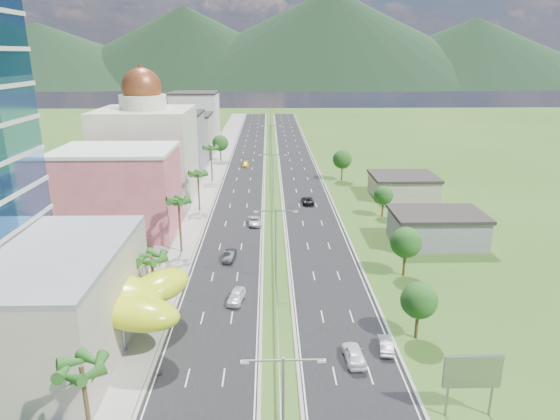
{
  "coord_description": "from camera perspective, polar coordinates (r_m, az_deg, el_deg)",
  "views": [
    {
      "loc": [
        -0.94,
        -55.35,
        31.47
      ],
      "look_at": [
        0.89,
        22.48,
        7.0
      ],
      "focal_mm": 32.0,
      "sensor_mm": 36.0,
      "label": 1
    }
  ],
  "objects": [
    {
      "name": "streetlight_median_e",
      "position": [
        196.91,
        -1.08,
        10.23
      ],
      "size": [
        6.04,
        0.25,
        11.0
      ],
      "color": "gray",
      "rests_on": "ground"
    },
    {
      "name": "road_right",
      "position": [
        148.96,
        1.94,
        5.25
      ],
      "size": [
        11.0,
        260.0,
        0.04
      ],
      "primitive_type": "cube",
      "color": "black",
      "rests_on": "ground"
    },
    {
      "name": "palm_tree_a",
      "position": [
        43.29,
        -21.72,
        -16.75
      ],
      "size": [
        3.6,
        3.6,
        9.1
      ],
      "color": "#47301C",
      "rests_on": "ground"
    },
    {
      "name": "midrise_grey",
      "position": [
        139.82,
        -12.17,
        7.4
      ],
      "size": [
        16.0,
        15.0,
        16.0
      ],
      "primitive_type": "cube",
      "color": "gray",
      "rests_on": "ground"
    },
    {
      "name": "car_white_near_left",
      "position": [
        67.14,
        -5.03,
        -9.78
      ],
      "size": [
        2.62,
        4.85,
        1.57
      ],
      "primitive_type": "imported",
      "rotation": [
        0.0,
        0.0,
        -0.17
      ],
      "color": "white",
      "rests_on": "road_left"
    },
    {
      "name": "ground",
      "position": [
        63.68,
        -0.33,
        -12.17
      ],
      "size": [
        500.0,
        500.0,
        0.0
      ],
      "primitive_type": "plane",
      "color": "#2D5119",
      "rests_on": "ground"
    },
    {
      "name": "domed_building",
      "position": [
        115.39,
        -14.99,
        6.82
      ],
      "size": [
        20.0,
        20.0,
        28.7
      ],
      "color": "#BEB99D",
      "rests_on": "ground"
    },
    {
      "name": "palm_tree_d",
      "position": [
        104.19,
        -9.36,
        3.94
      ],
      "size": [
        3.6,
        3.6,
        8.6
      ],
      "color": "#47301C",
      "rests_on": "ground"
    },
    {
      "name": "car_silver_right",
      "position": [
        58.32,
        11.95,
        -14.8
      ],
      "size": [
        1.9,
        4.28,
        1.37
      ],
      "primitive_type": "imported",
      "rotation": [
        0.0,
        0.0,
        3.03
      ],
      "color": "#95979C",
      "rests_on": "road_right"
    },
    {
      "name": "midrise_beige",
      "position": [
        161.44,
        -10.73,
        8.25
      ],
      "size": [
        16.0,
        15.0,
        13.0
      ],
      "primitive_type": "cube",
      "color": "#A49887",
      "rests_on": "ground"
    },
    {
      "name": "streetlight_median_c",
      "position": [
        108.22,
        -0.81,
        4.24
      ],
      "size": [
        6.04,
        0.25,
        11.0
      ],
      "color": "gray",
      "rests_on": "ground"
    },
    {
      "name": "streetlight_median_d",
      "position": [
        152.37,
        -0.98,
        8.11
      ],
      "size": [
        6.04,
        0.25,
        11.0
      ],
      "color": "gray",
      "rests_on": "ground"
    },
    {
      "name": "road_left",
      "position": [
        148.86,
        -3.86,
        5.21
      ],
      "size": [
        11.0,
        260.0,
        0.04
      ],
      "primitive_type": "cube",
      "color": "black",
      "rests_on": "ground"
    },
    {
      "name": "car_dark_left",
      "position": [
        79.98,
        -5.77,
        -5.2
      ],
      "size": [
        2.06,
        4.68,
        1.49
      ],
      "primitive_type": "imported",
      "rotation": [
        0.0,
        0.0,
        -0.11
      ],
      "color": "black",
      "rests_on": "road_left"
    },
    {
      "name": "car_white_near_right",
      "position": [
        55.88,
        8.46,
        -15.97
      ],
      "size": [
        2.2,
        4.98,
        1.67
      ],
      "primitive_type": "imported",
      "rotation": [
        0.0,
        0.0,
        3.19
      ],
      "color": "white",
      "rests_on": "road_right"
    },
    {
      "name": "shed_far",
      "position": [
        118.29,
        13.88,
        2.6
      ],
      "size": [
        14.0,
        12.0,
        4.4
      ],
      "primitive_type": "cube",
      "color": "#A49887",
      "rests_on": "ground"
    },
    {
      "name": "leafy_tree_ra",
      "position": [
        59.46,
        15.6,
        -9.93
      ],
      "size": [
        4.2,
        4.2,
        6.9
      ],
      "color": "#47301C",
      "rests_on": "ground"
    },
    {
      "name": "leafy_tree_rc",
      "position": [
        101.75,
        11.74,
        1.63
      ],
      "size": [
        3.85,
        3.85,
        6.33
      ],
      "color": "#47301C",
      "rests_on": "ground"
    },
    {
      "name": "car_silver_mid_left",
      "position": [
        95.83,
        -2.94,
        -1.27
      ],
      "size": [
        2.92,
        5.42,
        1.44
      ],
      "primitive_type": "imported",
      "rotation": [
        0.0,
        0.0,
        0.1
      ],
      "color": "#B9BCC2",
      "rests_on": "road_left"
    },
    {
      "name": "sidewalk_left",
      "position": [
        149.57,
        -7.51,
        5.18
      ],
      "size": [
        7.0,
        260.0,
        0.12
      ],
      "primitive_type": "cube",
      "color": "gray",
      "rests_on": "ground"
    },
    {
      "name": "midrise_white",
      "position": [
        183.61,
        -9.65,
        10.18
      ],
      "size": [
        16.0,
        15.0,
        18.0
      ],
      "primitive_type": "cube",
      "color": "silver",
      "rests_on": "ground"
    },
    {
      "name": "mountain_ridge",
      "position": [
        509.98,
        5.69,
        13.83
      ],
      "size": [
        860.0,
        140.0,
        90.0
      ],
      "primitive_type": null,
      "color": "black",
      "rests_on": "ground"
    },
    {
      "name": "leafy_tree_rd",
      "position": [
        129.39,
        7.14,
        5.77
      ],
      "size": [
        4.9,
        4.9,
        8.05
      ],
      "color": "#47301C",
      "rests_on": "ground"
    },
    {
      "name": "lime_canopy",
      "position": [
        60.84,
        -19.73,
        -9.46
      ],
      "size": [
        18.0,
        15.0,
        7.4
      ],
      "color": "#C2D915",
      "rests_on": "ground"
    },
    {
      "name": "leafy_tree_rb",
      "position": [
        75.0,
        14.19,
        -3.63
      ],
      "size": [
        4.55,
        4.55,
        7.47
      ],
      "color": "#47301C",
      "rests_on": "ground"
    },
    {
      "name": "leafy_tree_lfar",
      "position": [
        153.26,
        -6.84,
        7.6
      ],
      "size": [
        4.9,
        4.9,
        8.05
      ],
      "color": "#47301C",
      "rests_on": "ground"
    },
    {
      "name": "pink_shophouse",
      "position": [
        94.54,
        -17.94,
        1.9
      ],
      "size": [
        20.0,
        15.0,
        15.0
      ],
      "primitive_type": "cube",
      "color": "#C45063",
      "rests_on": "ground"
    },
    {
      "name": "streetlight_median_b",
      "position": [
        69.88,
        -0.49,
        -3.27
      ],
      "size": [
        6.04,
        0.25,
        11.0
      ],
      "color": "gray",
      "rests_on": "ground"
    },
    {
      "name": "shed_near",
      "position": [
        90.19,
        17.46,
        -2.13
      ],
      "size": [
        15.0,
        10.0,
        5.0
      ],
      "primitive_type": "cube",
      "color": "gray",
      "rests_on": "ground"
    },
    {
      "name": "palm_tree_e",
      "position": [
        128.3,
        -7.9,
        6.88
      ],
      "size": [
        3.6,
        3.6,
        9.4
      ],
      "color": "#47301C",
      "rests_on": "ground"
    },
    {
      "name": "streetlight_median_a",
      "position": [
        39.16,
        0.36,
        -21.7
      ],
      "size": [
        6.04,
        0.25,
        11.0
      ],
      "color": "gray",
      "rests_on": "ground"
    },
    {
      "name": "palm_tree_c",
      "position": [
        81.99,
        -11.52,
        0.82
      ],
      "size": [
        3.6,
        3.6,
        9.6
      ],
      "color": "#47301C",
      "rests_on": "ground"
    },
    {
      "name": "car_dark_far_right",
      "position": [
        109.33,
        3.17,
        1.12
      ],
      "size": [
        2.6,
        5.37,
        1.47
      ],
      "primitive_type": "imported",
      "rotation": [
        0.0,
        0.0,
        3.17
      ],
      "color": "black",
      "rests_on": "road_right"
    },
    {
      "name": "palm_tree_b",
      "position": [
        64.01,
        -14.45,
        -5.55
      ],
      "size": [
        3.6,
        3.6,
        8.1
      ],
      "color": "#47301C",
      "rests_on": "ground"
    },
    {
      "name": "median_guardrail",
      "position": [
        131.03,
        -0.9,
        3.83
      ],
      "size": [
        0.1,
        216.06,
        0.76
      ],
      "color": "gray",
      "rests_on": "ground"
    },
    {
      "name": "billboard",
      "position": [
        49.49,
        21.13,
        -17.02
      ],
      "size": [
        5.2,
        0.35,
        6.2
      ],
      "color": "gray",
      "rests_on": "ground"
    },
    {
      "name": "motorcycle",
      "position": [
        54.17,
        -13.64,
        -17.72
      ],
      "size": [
        0.87,
        2.15,
        1.34
      ],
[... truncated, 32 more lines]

